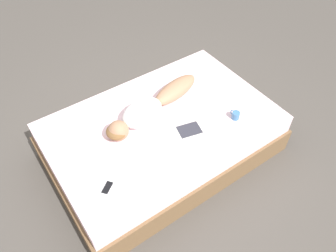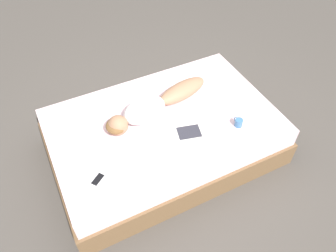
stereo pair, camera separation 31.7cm
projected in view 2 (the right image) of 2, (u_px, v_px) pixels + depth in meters
ground_plane at (164, 151)px, 3.67m from camera, size 12.00×12.00×0.00m
bed at (164, 137)px, 3.49m from camera, size 1.52×2.32×0.50m
person at (153, 106)px, 3.30m from camera, size 0.48×1.25×0.21m
open_magazine at (192, 142)px, 3.10m from camera, size 0.57×0.43×0.01m
coffee_mug at (239, 122)px, 3.22m from camera, size 0.11×0.08×0.08m
cell_phone at (98, 180)px, 2.81m from camera, size 0.14×0.16×0.01m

